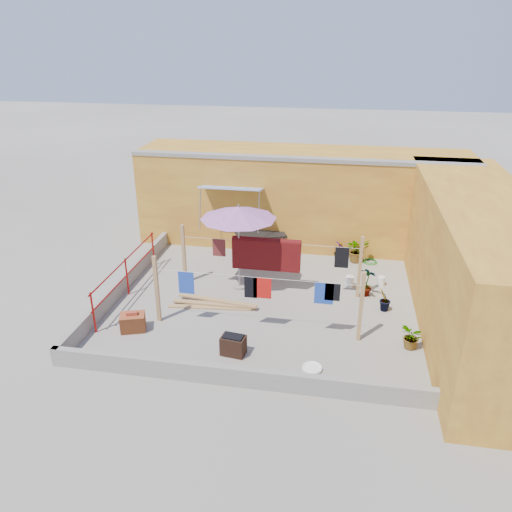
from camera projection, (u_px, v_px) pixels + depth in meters
name	position (u px, v px, depth m)	size (l,w,h in m)	color
ground	(265.00, 302.00, 13.63)	(80.00, 80.00, 0.00)	#9E998E
wall_back	(301.00, 197.00, 17.13)	(11.00, 3.27, 3.21)	gold
wall_right	(475.00, 263.00, 12.15)	(2.40, 9.00, 3.20)	gold
parapet_front	(237.00, 376.00, 10.32)	(8.30, 0.16, 0.44)	gray
parapet_left	(123.00, 283.00, 14.20)	(0.16, 7.30, 0.44)	gray
red_railing	(126.00, 271.00, 13.78)	(0.05, 4.20, 1.10)	#9A110F
clothesline_rig	(266.00, 259.00, 13.72)	(5.09, 2.35, 1.80)	tan
patio_umbrella	(238.00, 213.00, 13.53)	(2.23, 2.23, 2.53)	gray
outdoor_table	(261.00, 236.00, 16.35)	(1.78, 1.35, 0.75)	black
brick_stack	(133.00, 322.00, 12.28)	(0.70, 0.60, 0.52)	#A14D25
lumber_pile	(214.00, 304.00, 13.41)	(2.39, 0.65, 0.14)	tan
brazier	(233.00, 345.00, 11.34)	(0.59, 0.43, 0.49)	black
white_basin	(312.00, 368.00, 10.88)	(0.45, 0.45, 0.08)	white
water_jug_a	(381.00, 281.00, 14.52)	(0.20, 0.20, 0.31)	white
water_jug_b	(350.00, 281.00, 14.44)	(0.23, 0.23, 0.37)	white
green_hose	(370.00, 261.00, 16.03)	(0.47, 0.47, 0.07)	#1B7D1F
plant_back_a	(357.00, 250.00, 15.95)	(0.73, 0.64, 0.82)	#215A19
plant_back_b	(340.00, 251.00, 16.08)	(0.35, 0.35, 0.63)	#215A19
plant_right_a	(367.00, 281.00, 13.81)	(0.47, 0.32, 0.89)	#215A19
plant_right_b	(385.00, 300.00, 13.08)	(0.36, 0.29, 0.65)	#215A19
plant_right_c	(412.00, 338.00, 11.50)	(0.55, 0.47, 0.61)	#215A19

